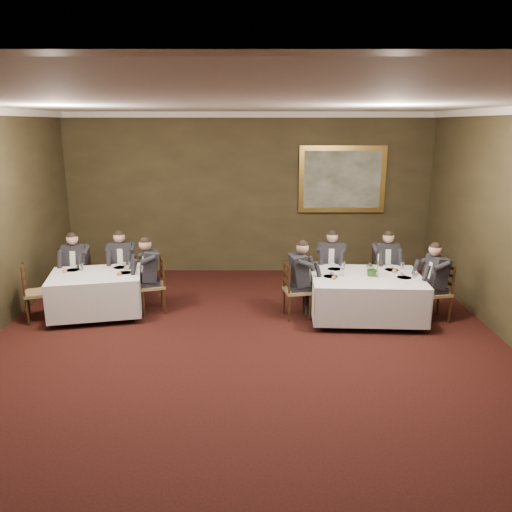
{
  "coord_description": "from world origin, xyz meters",
  "views": [
    {
      "loc": [
        0.16,
        -5.96,
        3.25
      ],
      "look_at": [
        0.16,
        1.95,
        1.15
      ],
      "focal_mm": 35.0,
      "sensor_mm": 36.0,
      "label": 1
    }
  ],
  "objects_px": {
    "diner_sec_backright": "(123,274)",
    "chair_sec_backright": "(123,285)",
    "chair_main_backright": "(383,286)",
    "painting": "(342,179)",
    "chair_main_endleft": "(296,302)",
    "table_second": "(96,291)",
    "chair_sec_endleft": "(38,304)",
    "diner_sec_backleft": "(77,276)",
    "candlestick": "(378,268)",
    "diner_main_backright": "(384,274)",
    "diner_main_backleft": "(331,273)",
    "centerpiece": "(373,268)",
    "chair_sec_endright": "(153,296)",
    "diner_main_endleft": "(297,289)",
    "table_main": "(366,293)",
    "chair_main_backleft": "(330,285)",
    "diner_sec_endright": "(152,284)",
    "chair_sec_backleft": "(79,288)",
    "chair_main_endright": "(435,304)",
    "diner_main_endright": "(436,291)"
  },
  "relations": [
    {
      "from": "diner_sec_backright",
      "to": "chair_sec_backright",
      "type": "bearing_deg",
      "value": -90.0
    },
    {
      "from": "chair_main_backright",
      "to": "painting",
      "type": "relative_size",
      "value": 0.53
    },
    {
      "from": "chair_main_endleft",
      "to": "table_second",
      "type": "bearing_deg",
      "value": -102.13
    },
    {
      "from": "chair_sec_endleft",
      "to": "diner_sec_backleft",
      "type": "bearing_deg",
      "value": 134.54
    },
    {
      "from": "candlestick",
      "to": "diner_main_backright",
      "type": "bearing_deg",
      "value": 68.6
    },
    {
      "from": "diner_main_backleft",
      "to": "diner_main_backright",
      "type": "bearing_deg",
      "value": -172.74
    },
    {
      "from": "chair_main_endleft",
      "to": "centerpiece",
      "type": "xyz_separation_m",
      "value": [
        1.27,
        -0.05,
        0.63
      ]
    },
    {
      "from": "chair_main_backright",
      "to": "chair_sec_endright",
      "type": "distance_m",
      "value": 4.29
    },
    {
      "from": "table_second",
      "to": "diner_main_endleft",
      "type": "xyz_separation_m",
      "value": [
        3.47,
        -0.07,
        0.06
      ]
    },
    {
      "from": "painting",
      "to": "diner_main_endleft",
      "type": "bearing_deg",
      "value": -112.75
    },
    {
      "from": "chair_main_endleft",
      "to": "candlestick",
      "type": "bearing_deg",
      "value": 73.89
    },
    {
      "from": "table_main",
      "to": "chair_main_backleft",
      "type": "bearing_deg",
      "value": 114.79
    },
    {
      "from": "diner_main_backleft",
      "to": "diner_main_endleft",
      "type": "distance_m",
      "value": 1.16
    },
    {
      "from": "diner_main_endleft",
      "to": "chair_sec_endleft",
      "type": "height_order",
      "value": "diner_main_endleft"
    },
    {
      "from": "diner_sec_endright",
      "to": "painting",
      "type": "distance_m",
      "value": 4.75
    },
    {
      "from": "chair_sec_backleft",
      "to": "chair_sec_backright",
      "type": "bearing_deg",
      "value": -167.63
    },
    {
      "from": "centerpiece",
      "to": "diner_main_endleft",
      "type": "bearing_deg",
      "value": 177.48
    },
    {
      "from": "diner_main_backright",
      "to": "painting",
      "type": "height_order",
      "value": "painting"
    },
    {
      "from": "diner_main_endleft",
      "to": "chair_main_endright",
      "type": "distance_m",
      "value": 2.36
    },
    {
      "from": "chair_main_backright",
      "to": "chair_sec_backleft",
      "type": "height_order",
      "value": "same"
    },
    {
      "from": "diner_sec_backleft",
      "to": "diner_main_endright",
      "type": "bearing_deg",
      "value": 172.87
    },
    {
      "from": "diner_main_endright",
      "to": "candlestick",
      "type": "xyz_separation_m",
      "value": [
        -1.01,
        -0.01,
        0.41
      ]
    },
    {
      "from": "table_main",
      "to": "chair_sec_backleft",
      "type": "relative_size",
      "value": 1.93
    },
    {
      "from": "diner_main_endright",
      "to": "chair_sec_backright",
      "type": "relative_size",
      "value": 1.35
    },
    {
      "from": "diner_main_backleft",
      "to": "centerpiece",
      "type": "xyz_separation_m",
      "value": [
        0.54,
        -0.97,
        0.4
      ]
    },
    {
      "from": "chair_main_endleft",
      "to": "chair_sec_backright",
      "type": "bearing_deg",
      "value": -116.87
    },
    {
      "from": "diner_main_endleft",
      "to": "chair_sec_endleft",
      "type": "relative_size",
      "value": 1.35
    },
    {
      "from": "diner_main_backright",
      "to": "chair_main_endright",
      "type": "xyz_separation_m",
      "value": [
        0.63,
        -0.98,
        -0.23
      ]
    },
    {
      "from": "chair_main_endleft",
      "to": "diner_sec_endright",
      "type": "height_order",
      "value": "diner_sec_endright"
    },
    {
      "from": "table_second",
      "to": "chair_sec_endright",
      "type": "distance_m",
      "value": 0.97
    },
    {
      "from": "diner_sec_backright",
      "to": "diner_sec_endright",
      "type": "xyz_separation_m",
      "value": [
        0.69,
        -0.64,
        0.0
      ]
    },
    {
      "from": "chair_main_endright",
      "to": "diner_sec_endright",
      "type": "relative_size",
      "value": 0.74
    },
    {
      "from": "chair_main_backleft",
      "to": "diner_main_endright",
      "type": "xyz_separation_m",
      "value": [
        1.62,
        -1.04,
        0.23
      ]
    },
    {
      "from": "chair_sec_backleft",
      "to": "chair_sec_backright",
      "type": "distance_m",
      "value": 0.81
    },
    {
      "from": "table_main",
      "to": "candlestick",
      "type": "xyz_separation_m",
      "value": [
        0.16,
        -0.07,
        0.47
      ]
    },
    {
      "from": "chair_sec_backleft",
      "to": "candlestick",
      "type": "bearing_deg",
      "value": 171.21
    },
    {
      "from": "table_second",
      "to": "diner_sec_backright",
      "type": "xyz_separation_m",
      "value": [
        0.24,
        0.84,
        0.06
      ]
    },
    {
      "from": "chair_main_backright",
      "to": "chair_main_endleft",
      "type": "xyz_separation_m",
      "value": [
        -1.73,
        -0.88,
        0.0
      ]
    },
    {
      "from": "chair_sec_backleft",
      "to": "chair_sec_backright",
      "type": "relative_size",
      "value": 1.0
    },
    {
      "from": "diner_sec_backright",
      "to": "diner_main_endright",
      "type": "bearing_deg",
      "value": 163.46
    },
    {
      "from": "diner_main_backright",
      "to": "chair_main_endleft",
      "type": "xyz_separation_m",
      "value": [
        -1.73,
        -0.87,
        -0.23
      ]
    },
    {
      "from": "table_second",
      "to": "chair_sec_backright",
      "type": "relative_size",
      "value": 1.73
    },
    {
      "from": "chair_sec_backleft",
      "to": "chair_sec_endright",
      "type": "height_order",
      "value": "same"
    },
    {
      "from": "chair_main_backright",
      "to": "chair_sec_backleft",
      "type": "xyz_separation_m",
      "value": [
        -5.74,
        -0.13,
        0.0
      ]
    },
    {
      "from": "diner_main_backright",
      "to": "chair_sec_backright",
      "type": "height_order",
      "value": "diner_main_backright"
    },
    {
      "from": "diner_main_endleft",
      "to": "painting",
      "type": "relative_size",
      "value": 0.72
    },
    {
      "from": "diner_main_endright",
      "to": "diner_sec_backleft",
      "type": "xyz_separation_m",
      "value": [
        -6.36,
        0.85,
        0.0
      ]
    },
    {
      "from": "diner_main_backleft",
      "to": "painting",
      "type": "bearing_deg",
      "value": -93.65
    },
    {
      "from": "diner_main_endright",
      "to": "chair_sec_backright",
      "type": "distance_m",
      "value": 5.67
    },
    {
      "from": "chair_main_backleft",
      "to": "chair_main_endright",
      "type": "xyz_separation_m",
      "value": [
        1.63,
        -1.04,
        0.0
      ]
    }
  ]
}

